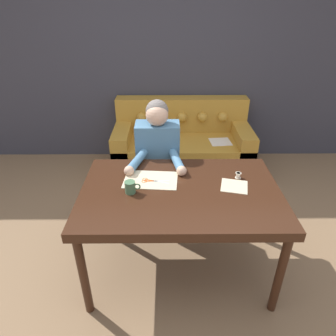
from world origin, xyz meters
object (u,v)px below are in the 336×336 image
Objects in this scene: person at (158,165)px; mug at (130,187)px; dining_table at (180,198)px; couch at (182,146)px; scissors at (150,181)px; thread_spool at (238,175)px.

mug is at bearing -104.84° from person.
dining_table is 0.86× the size of couch.
couch is 1.16m from person.
couch is at bearing 78.47° from scissors.
couch is (0.10, 1.71, -0.39)m from dining_table.
dining_table is 1.17× the size of person.
couch is at bearing 75.31° from person.
thread_spool is at bearing -77.36° from couch.
scissors is at bearing -101.53° from couch.
person reaches higher than mug.
person reaches higher than scissors.
thread_spool is (0.45, 0.16, 0.10)m from dining_table.
person is (-0.28, -1.08, 0.31)m from couch.
person is at bearing -104.69° from couch.
dining_table is at bearing 5.49° from mug.
couch reaches higher than mug.
thread_spool is (0.67, 0.04, 0.02)m from scissors.
dining_table is at bearing -93.42° from couch.
dining_table is 32.29× the size of thread_spool.
scissors is 4.72× the size of thread_spool.
mug is (-0.36, -0.03, 0.12)m from dining_table.
scissors is at bearing 152.77° from dining_table.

